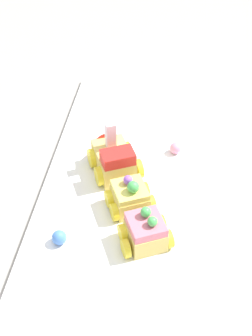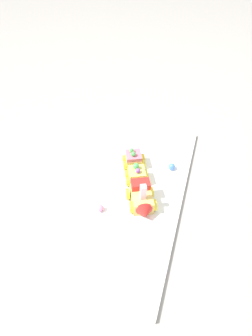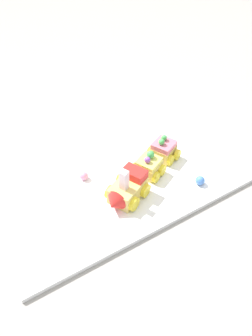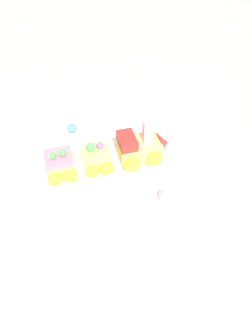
{
  "view_description": "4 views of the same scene",
  "coord_description": "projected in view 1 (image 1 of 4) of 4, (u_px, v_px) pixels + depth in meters",
  "views": [
    {
      "loc": [
        -0.58,
        -0.06,
        0.6
      ],
      "look_at": [
        -0.01,
        0.02,
        0.08
      ],
      "focal_mm": 50.0,
      "sensor_mm": 36.0,
      "label": 1
    },
    {
      "loc": [
        0.55,
        0.16,
        0.65
      ],
      "look_at": [
        -0.03,
        -0.03,
        0.07
      ],
      "focal_mm": 28.0,
      "sensor_mm": 36.0,
      "label": 2
    },
    {
      "loc": [
        0.34,
        0.51,
        0.61
      ],
      "look_at": [
        0.03,
        -0.0,
        0.05
      ],
      "focal_mm": 35.0,
      "sensor_mm": 36.0,
      "label": 3
    },
    {
      "loc": [
        0.09,
        -0.38,
        0.44
      ],
      "look_at": [
        0.04,
        -0.04,
        0.06
      ],
      "focal_mm": 28.0,
      "sensor_mm": 36.0,
      "label": 4
    }
  ],
  "objects": [
    {
      "name": "gumball_blue",
      "position": [
        59.0,
        237.0,
        0.73
      ],
      "size": [
        0.02,
        0.02,
        0.02
      ],
      "primitive_type": "sphere",
      "color": "#4C84E0",
      "rests_on": "display_board"
    },
    {
      "name": "display_board",
      "position": [
        136.0,
        195.0,
        0.83
      ],
      "size": [
        0.72,
        0.33,
        0.01
      ],
      "primitive_type": "cube",
      "color": "white",
      "rests_on": "ground_plane"
    },
    {
      "name": "cake_car_strawberry",
      "position": [
        146.0,
        232.0,
        0.73
      ],
      "size": [
        0.09,
        0.09,
        0.07
      ],
      "rotation": [
        0.0,
        0.0,
        0.43
      ],
      "color": "#EACC66",
      "rests_on": "display_board"
    },
    {
      "name": "ground_plane",
      "position": [
        136.0,
        197.0,
        0.83
      ],
      "size": [
        10.0,
        10.0,
        0.0
      ],
      "primitive_type": "plane",
      "color": "gray"
    },
    {
      "name": "cake_car_lemon",
      "position": [
        130.0,
        198.0,
        0.78
      ],
      "size": [
        0.09,
        0.09,
        0.07
      ],
      "rotation": [
        0.0,
        0.0,
        0.43
      ],
      "color": "#EACC66",
      "rests_on": "display_board"
    },
    {
      "name": "gumball_pink",
      "position": [
        175.0,
        148.0,
        0.9
      ],
      "size": [
        0.02,
        0.02,
        0.02
      ],
      "primitive_type": "sphere",
      "color": "pink",
      "rests_on": "display_board"
    },
    {
      "name": "cake_train_locomotive",
      "position": [
        112.0,
        156.0,
        0.85
      ],
      "size": [
        0.13,
        0.11,
        0.1
      ],
      "rotation": [
        0.0,
        0.0,
        0.43
      ],
      "color": "#EACC66",
      "rests_on": "display_board"
    }
  ]
}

